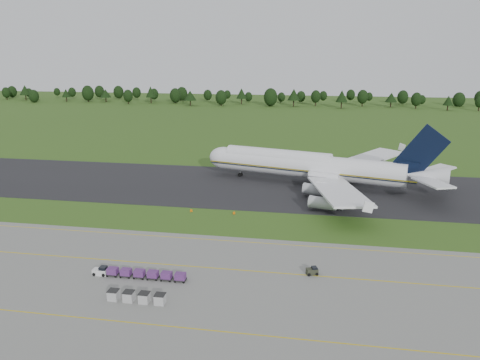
% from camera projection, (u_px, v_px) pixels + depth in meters
% --- Properties ---
extents(ground, '(600.00, 600.00, 0.00)m').
position_uv_depth(ground, '(226.00, 222.00, 100.71)').
color(ground, '#2F5118').
rests_on(ground, ground).
extents(apron, '(300.00, 52.00, 0.06)m').
position_uv_depth(apron, '(181.00, 303.00, 68.40)').
color(apron, slate).
rests_on(apron, ground).
extents(taxiway, '(300.00, 40.00, 0.08)m').
position_uv_depth(taxiway, '(246.00, 186.00, 127.30)').
color(taxiway, black).
rests_on(taxiway, ground).
extents(apron_markings, '(300.00, 30.20, 0.01)m').
position_uv_depth(apron_markings, '(193.00, 281.00, 75.06)').
color(apron_markings, gold).
rests_on(apron_markings, apron).
extents(tree_line, '(529.35, 22.42, 11.79)m').
position_uv_depth(tree_line, '(279.00, 97.00, 309.62)').
color(tree_line, black).
rests_on(tree_line, ground).
extents(aircraft, '(66.76, 62.85, 18.69)m').
position_uv_depth(aircraft, '(313.00, 166.00, 127.46)').
color(aircraft, white).
rests_on(aircraft, ground).
extents(baggage_train, '(15.80, 1.43, 1.38)m').
position_uv_depth(baggage_train, '(138.00, 273.00, 75.88)').
color(baggage_train, silver).
rests_on(baggage_train, apron).
extents(utility_cart, '(2.13, 1.66, 1.03)m').
position_uv_depth(utility_cart, '(312.00, 272.00, 77.07)').
color(utility_cart, '#2A2D1F').
rests_on(utility_cart, apron).
extents(uld_row, '(8.74, 1.54, 1.53)m').
position_uv_depth(uld_row, '(137.00, 297.00, 68.63)').
color(uld_row, '#A5A5A5').
rests_on(uld_row, apron).
extents(edge_markers, '(10.46, 0.30, 0.60)m').
position_uv_depth(edge_markers, '(213.00, 212.00, 106.38)').
color(edge_markers, orange).
rests_on(edge_markers, ground).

